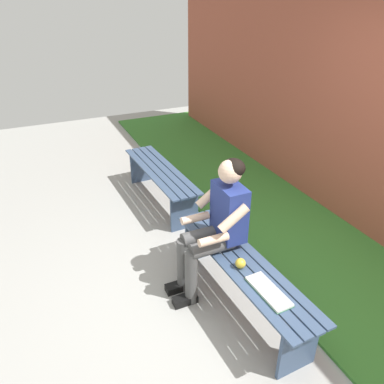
% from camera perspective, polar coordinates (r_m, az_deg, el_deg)
% --- Properties ---
extents(ground_plane, '(10.00, 7.00, 0.04)m').
position_cam_1_polar(ground_plane, '(4.04, -13.10, -11.12)').
color(ground_plane, '#9E9E99').
extents(grass_strip, '(9.00, 1.79, 0.03)m').
position_cam_1_polar(grass_strip, '(4.80, 13.75, -3.69)').
color(grass_strip, '#387A2D').
rests_on(grass_strip, ground).
extents(bench_near, '(1.74, 0.45, 0.47)m').
position_cam_1_polar(bench_near, '(3.34, 7.49, -11.83)').
color(bench_near, '#384C6B').
rests_on(bench_near, ground).
extents(bench_far, '(1.64, 0.45, 0.47)m').
position_cam_1_polar(bench_far, '(4.86, -4.72, 2.14)').
color(bench_far, '#384C6B').
rests_on(bench_far, ground).
extents(person_seated, '(0.50, 0.69, 1.28)m').
position_cam_1_polar(person_seated, '(3.29, 3.64, -4.63)').
color(person_seated, navy).
rests_on(person_seated, ground).
extents(apple, '(0.09, 0.09, 0.09)m').
position_cam_1_polar(apple, '(3.18, 7.25, -10.52)').
color(apple, gold).
rests_on(apple, bench_near).
extents(book_open, '(0.42, 0.18, 0.02)m').
position_cam_1_polar(book_open, '(3.01, 11.36, -14.38)').
color(book_open, white).
rests_on(book_open, bench_near).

